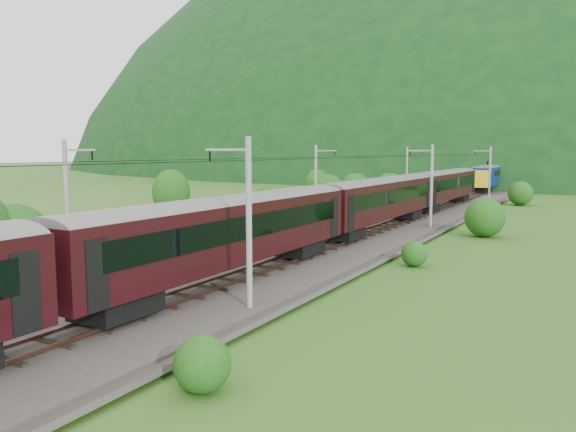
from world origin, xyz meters
The scene contains 15 objects.
ground centered at (0.00, 0.00, 0.00)m, with size 600.00×600.00×0.00m, color #28561B.
railbed centered at (0.00, 10.00, 0.15)m, with size 14.00×220.00×0.30m, color #38332D.
track_left centered at (-2.40, 10.00, 0.37)m, with size 2.40×220.00×0.27m.
track_right centered at (2.40, 10.00, 0.37)m, with size 2.40×220.00×0.27m.
catenary_left centered at (-6.12, 32.00, 4.50)m, with size 2.54×192.28×8.00m.
catenary_right centered at (6.12, 32.00, 4.50)m, with size 2.54×192.28×8.00m.
overhead_wires centered at (0.00, 10.00, 7.10)m, with size 4.83×198.00×0.03m.
mountain_main centered at (0.00, 260.00, 0.00)m, with size 504.00×360.00×244.00m, color black.
mountain_ridge centered at (-120.00, 300.00, 0.00)m, with size 336.00×280.00×132.00m, color black.
train centered at (2.40, 15.76, 3.80)m, with size 3.24×154.40×5.65m.
hazard_post_near centered at (-0.23, 38.23, 0.99)m, with size 0.15×0.15×1.39m, color red.
hazard_post_far centered at (0.00, 54.81, 0.99)m, with size 0.15×0.15×1.38m, color red.
signal centered at (-3.61, 43.04, 1.42)m, with size 0.21×0.21×1.90m.
vegetation_left centered at (-13.86, 25.60, 2.20)m, with size 12.35×147.19×5.74m.
vegetation_right centered at (11.06, 31.40, 1.37)m, with size 5.05×108.43×3.16m.
Camera 1 is at (20.40, -21.69, 7.62)m, focal length 35.00 mm.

